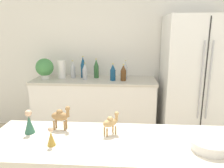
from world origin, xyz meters
TOP-DOWN VIEW (x-y plane):
  - wall_back at (0.00, 2.73)m, footprint 8.00×0.06m
  - back_counter at (-0.53, 2.40)m, footprint 1.81×0.63m
  - refrigerator at (0.91, 2.32)m, footprint 0.91×0.74m
  - potted_plant at (-1.26, 2.36)m, footprint 0.26×0.26m
  - paper_towel_roll at (-1.03, 2.43)m, footprint 0.11×0.11m
  - back_bottle_0 at (-0.25, 2.32)m, footprint 0.08×0.08m
  - back_bottle_1 at (-0.52, 2.50)m, footprint 0.07×0.07m
  - back_bottle_2 at (-0.72, 2.50)m, footprint 0.07×0.07m
  - back_bottle_3 at (-0.87, 2.48)m, footprint 0.07×0.07m
  - back_bottle_4 at (-0.66, 2.35)m, footprint 0.07×0.07m
  - back_bottle_5 at (-0.08, 2.44)m, footprint 0.06×0.06m
  - back_bottle_6 at (-0.10, 2.32)m, footprint 0.08×0.08m
  - fruit_bowl at (0.40, 0.39)m, footprint 0.21×0.21m
  - camel_figurine at (-0.50, 0.59)m, footprint 0.13×0.07m
  - camel_figurine_second at (-0.16, 0.53)m, footprint 0.11×0.10m
  - wise_man_figurine_crimson at (-0.68, 0.52)m, footprint 0.07×0.07m
  - wise_man_figurine_purple at (-0.49, 0.37)m, footprint 0.05×0.05m

SIDE VIEW (x-z plane):
  - back_counter at x=-0.53m, z-range 0.00..0.89m
  - refrigerator at x=0.91m, z-range 0.00..1.79m
  - fruit_bowl at x=0.40m, z-range 0.94..1.00m
  - wise_man_figurine_purple at x=-0.49m, z-range 0.93..1.05m
  - back_bottle_6 at x=-0.10m, z-range 0.88..1.12m
  - wise_man_figurine_crimson at x=-0.68m, z-range 0.93..1.08m
  - back_bottle_0 at x=-0.25m, z-range 0.88..1.13m
  - back_bottle_4 at x=-0.66m, z-range 0.88..1.13m
  - back_bottle_3 at x=-0.87m, z-range 0.88..1.15m
  - camel_figurine_second at x=-0.16m, z-range 0.95..1.09m
  - back_bottle_5 at x=-0.08m, z-range 0.88..1.16m
  - paper_towel_roll at x=-1.03m, z-range 0.89..1.16m
  - back_bottle_1 at x=-0.52m, z-range 0.88..1.17m
  - camel_figurine at x=-0.50m, z-range 0.95..1.12m
  - back_bottle_2 at x=-0.72m, z-range 0.88..1.21m
  - potted_plant at x=-1.26m, z-range 0.90..1.21m
  - wall_back at x=0.00m, z-range 0.00..2.55m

